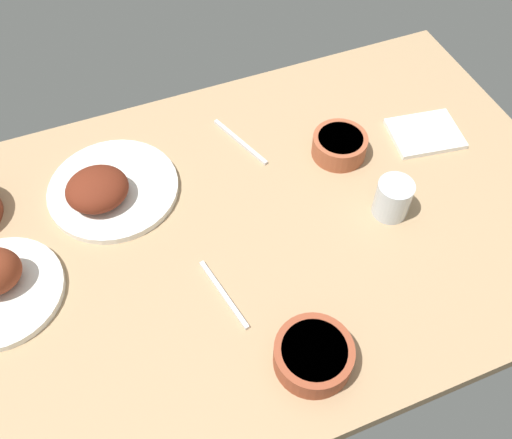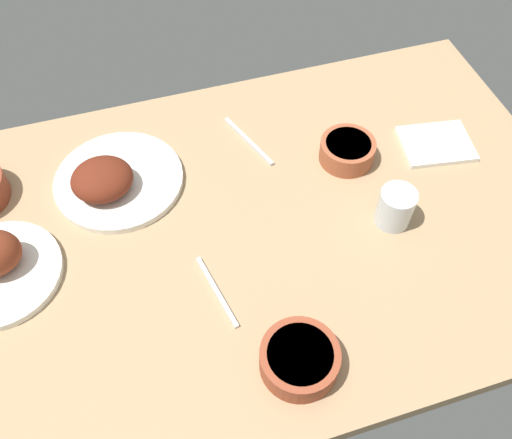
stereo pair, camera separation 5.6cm
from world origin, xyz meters
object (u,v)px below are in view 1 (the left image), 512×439
Objects in this scene: bowl_sauce at (340,145)px; folded_napkin at (425,134)px; bowl_onions at (313,355)px; plate_far_side at (106,189)px; water_tumbler at (393,198)px; spoon_loose at (240,142)px; fork_loose at (224,294)px.

bowl_sauce is 0.78× the size of folded_napkin.
plate_far_side is at bearing -63.43° from bowl_onions.
bowl_sauce is at bearing -82.45° from water_tumbler.
plate_far_side is 2.27× the size of bowl_sauce.
bowl_sauce reaches higher than spoon_loose.
plate_far_side reaches higher than folded_napkin.
spoon_loose is (-7.22, -55.17, -2.47)cm from bowl_onions.
bowl_sauce reaches higher than fork_loose.
folded_napkin is (-74.34, 9.62, -2.07)cm from plate_far_side.
bowl_sauce is 23.24cm from spoon_loose.
bowl_onions is 1.63× the size of water_tumbler.
folded_napkin reaches higher than fork_loose.
spoon_loose is at bearing -36.83° from fork_loose.
spoon_loose is (41.77, -14.10, -0.20)cm from folded_napkin.
bowl_sauce is at bearing -121.98° from bowl_onions.
water_tumbler is at bearing 154.52° from plate_far_side.
plate_far_side reaches higher than bowl_sauce.
water_tumbler is at bearing 97.55° from bowl_sauce.
folded_napkin is (-21.79, 2.47, -2.22)cm from bowl_sauce.
water_tumbler is (-29.73, -24.44, 1.46)cm from bowl_onions.
fork_loose and spoon_loose have the same top height.
bowl_onions is (27.19, 43.55, 0.05)cm from bowl_sauce.
fork_loose is 40.63cm from spoon_loose.
water_tumbler is 0.51× the size of fork_loose.
folded_napkin is at bearing -140.02° from bowl_onions.
bowl_onions is 63.97cm from folded_napkin.
bowl_onions is (-25.35, 50.69, 0.20)cm from plate_far_side.
spoon_loose is (-32.57, -4.48, -2.27)cm from plate_far_side.
bowl_onions is at bearing 58.02° from bowl_sauce.
water_tumbler is (-2.53, 19.11, 1.51)cm from bowl_sauce.
water_tumbler is (-55.08, 26.25, 1.66)cm from plate_far_side.
bowl_sauce is 22.04cm from folded_napkin.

